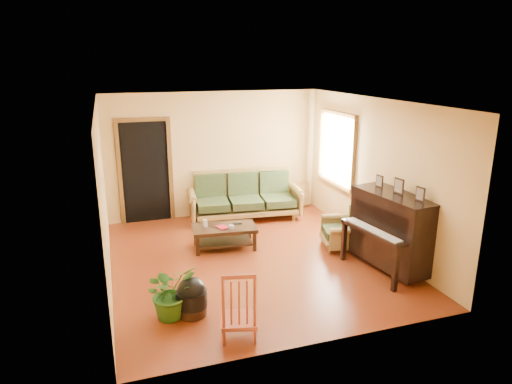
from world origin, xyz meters
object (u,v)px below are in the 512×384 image
object	(u,v)px
armchair	(341,227)
ceramic_crock	(299,203)
sofa	(245,196)
footstool	(192,301)
potted_plant	(170,292)
red_chair	(238,303)
coffee_table	(224,237)
piano	(392,232)

from	to	relation	value
armchair	ceramic_crock	xyz separation A→B (m)	(0.18, 2.28, -0.25)
sofa	footstool	size ratio (longest dim) A/B	5.63
footstool	armchair	bearing A→B (deg)	25.48
footstool	potted_plant	size ratio (longest dim) A/B	0.56
armchair	ceramic_crock	world-z (taller)	armchair
footstool	potted_plant	world-z (taller)	potted_plant
armchair	red_chair	world-z (taller)	red_chair
coffee_table	ceramic_crock	xyz separation A→B (m)	(2.14, 1.66, -0.08)
piano	armchair	bearing A→B (deg)	99.95
red_chair	potted_plant	world-z (taller)	red_chair
ceramic_crock	sofa	bearing A→B (deg)	-168.07
armchair	ceramic_crock	size ratio (longest dim) A/B	3.10
armchair	footstool	size ratio (longest dim) A/B	1.85
coffee_table	ceramic_crock	bearing A→B (deg)	37.81
red_chair	ceramic_crock	bearing A→B (deg)	71.68
armchair	sofa	bearing A→B (deg)	134.26
red_chair	coffee_table	bearing A→B (deg)	92.33
ceramic_crock	piano	bearing A→B (deg)	-87.39
sofa	red_chair	world-z (taller)	sofa
red_chair	potted_plant	bearing A→B (deg)	148.94
armchair	footstool	world-z (taller)	armchair
sofa	armchair	xyz separation A→B (m)	(1.16, -2.00, -0.11)
red_chair	armchair	bearing A→B (deg)	52.87
red_chair	ceramic_crock	size ratio (longest dim) A/B	3.71
piano	footstool	size ratio (longest dim) A/B	3.45
sofa	ceramic_crock	distance (m)	1.42
sofa	potted_plant	xyz separation A→B (m)	(-2.02, -3.36, -0.13)
ceramic_crock	red_chair	bearing A→B (deg)	-121.50
coffee_table	ceramic_crock	world-z (taller)	coffee_table
coffee_table	potted_plant	world-z (taller)	potted_plant
armchair	piano	size ratio (longest dim) A/B	0.53
potted_plant	footstool	bearing A→B (deg)	-5.20
coffee_table	piano	world-z (taller)	piano
sofa	red_chair	distance (m)	4.26
armchair	ceramic_crock	bearing A→B (deg)	99.63
ceramic_crock	potted_plant	size ratio (longest dim) A/B	0.34
footstool	ceramic_crock	xyz separation A→B (m)	(3.09, 3.67, -0.07)
footstool	ceramic_crock	world-z (taller)	footstool
sofa	piano	world-z (taller)	piano
footstool	red_chair	distance (m)	0.84
sofa	ceramic_crock	bearing A→B (deg)	18.02
coffee_table	red_chair	bearing A→B (deg)	-100.85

